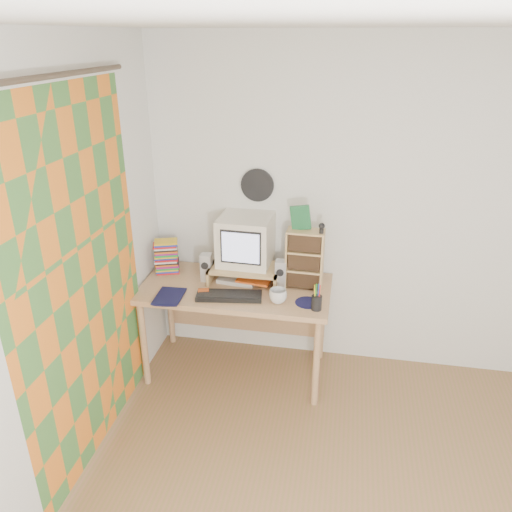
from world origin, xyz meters
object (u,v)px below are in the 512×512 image
at_px(desk, 238,298).
at_px(mug, 278,296).
at_px(dvd_stack, 166,257).
at_px(crt_monitor, 245,242).
at_px(cd_rack, 305,259).
at_px(diary, 156,294).
at_px(keyboard, 229,296).

relative_size(desk, mug, 11.22).
bearing_deg(desk, dvd_stack, 172.01).
xyz_separation_m(crt_monitor, cd_rack, (0.46, -0.06, -0.08)).
xyz_separation_m(desk, diary, (-0.52, -0.33, 0.16)).
distance_m(crt_monitor, cd_rack, 0.47).
bearing_deg(desk, keyboard, -91.22).
relative_size(crt_monitor, mug, 3.07).
height_order(cd_rack, diary, cd_rack).
bearing_deg(keyboard, crt_monitor, 73.89).
bearing_deg(crt_monitor, dvd_stack, -177.28).
xyz_separation_m(crt_monitor, dvd_stack, (-0.62, -0.01, -0.18)).
relative_size(desk, cd_rack, 3.14).
relative_size(desk, crt_monitor, 3.65).
height_order(dvd_stack, mug, dvd_stack).
distance_m(cd_rack, mug, 0.36).
xyz_separation_m(desk, cd_rack, (0.50, 0.03, 0.36)).
distance_m(keyboard, cd_rack, 0.61).
bearing_deg(keyboard, diary, -178.30).
bearing_deg(mug, cd_rack, 60.47).
bearing_deg(cd_rack, keyboard, -149.83).
relative_size(desk, diary, 6.06).
height_order(keyboard, cd_rack, cd_rack).
bearing_deg(mug, desk, 144.79).
relative_size(keyboard, cd_rack, 1.04).
bearing_deg(crt_monitor, desk, -113.69).
bearing_deg(crt_monitor, mug, -45.26).
distance_m(dvd_stack, cd_rack, 1.08).
relative_size(dvd_stack, mug, 1.99).
relative_size(desk, keyboard, 3.03).
bearing_deg(keyboard, mug, -8.13).
relative_size(crt_monitor, diary, 1.66).
bearing_deg(keyboard, desk, 80.87).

